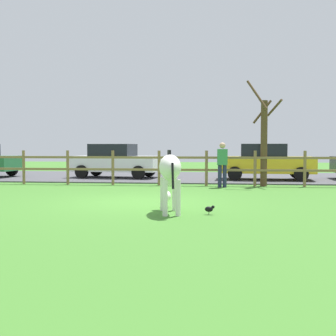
# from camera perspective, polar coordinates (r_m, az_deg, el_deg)

# --- Properties ---
(ground_plane) EXTENTS (60.00, 60.00, 0.00)m
(ground_plane) POSITION_cam_1_polar(r_m,az_deg,el_deg) (11.65, -3.94, -4.50)
(ground_plane) COLOR #3D7528
(parking_asphalt) EXTENTS (28.00, 7.40, 0.05)m
(parking_asphalt) POSITION_cam_1_polar(r_m,az_deg,el_deg) (20.82, 0.67, -1.18)
(parking_asphalt) COLOR #47474C
(parking_asphalt) RESTS_ON ground_plane
(paddock_fence) EXTENTS (21.90, 0.11, 1.34)m
(paddock_fence) POSITION_cam_1_polar(r_m,az_deg,el_deg) (16.53, -1.19, 0.31)
(paddock_fence) COLOR olive
(paddock_fence) RESTS_ON ground_plane
(bare_tree) EXTENTS (1.33, 1.32, 3.97)m
(bare_tree) POSITION_cam_1_polar(r_m,az_deg,el_deg) (16.59, 12.59, 3.80)
(bare_tree) COLOR #513A23
(bare_tree) RESTS_ON ground_plane
(zebra) EXTENTS (0.71, 1.92, 1.41)m
(zebra) POSITION_cam_1_polar(r_m,az_deg,el_deg) (9.66, 0.23, -0.49)
(zebra) COLOR white
(zebra) RESTS_ON ground_plane
(crow_on_grass) EXTENTS (0.22, 0.10, 0.20)m
(crow_on_grass) POSITION_cam_1_polar(r_m,az_deg,el_deg) (9.49, 5.52, -5.41)
(crow_on_grass) COLOR black
(crow_on_grass) RESTS_ON ground_plane
(parked_car_white) EXTENTS (4.18, 2.26, 1.56)m
(parked_car_white) POSITION_cam_1_polar(r_m,az_deg,el_deg) (20.18, -6.99, 1.00)
(parked_car_white) COLOR white
(parked_car_white) RESTS_ON parking_asphalt
(parked_car_yellow) EXTENTS (4.11, 2.10, 1.56)m
(parked_car_yellow) POSITION_cam_1_polar(r_m,az_deg,el_deg) (19.24, 12.84, 0.86)
(parked_car_yellow) COLOR yellow
(parked_car_yellow) RESTS_ON parking_asphalt
(visitor_near_fence) EXTENTS (0.37, 0.25, 1.64)m
(visitor_near_fence) POSITION_cam_1_polar(r_m,az_deg,el_deg) (15.80, 7.20, 0.72)
(visitor_near_fence) COLOR #232847
(visitor_near_fence) RESTS_ON ground_plane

